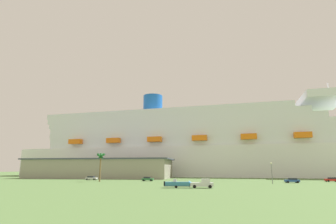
{
  "coord_description": "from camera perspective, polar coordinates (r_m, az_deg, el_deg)",
  "views": [
    {
      "loc": [
        15.88,
        -91.97,
        4.7
      ],
      "look_at": [
        -9.42,
        25.42,
        29.89
      ],
      "focal_mm": 28.83,
      "sensor_mm": 36.0,
      "label": 1
    }
  ],
  "objects": [
    {
      "name": "parked_car_green_wagon",
      "position": [
        106.14,
        -4.35,
        -13.9
      ],
      "size": [
        4.42,
        2.33,
        1.58
      ],
      "color": "#2D723F",
      "rests_on": "ground_plane"
    },
    {
      "name": "parked_car_blue_suv",
      "position": [
        101.57,
        24.76,
        -12.98
      ],
      "size": [
        4.79,
        2.35,
        1.58
      ],
      "color": "#264C99",
      "rests_on": "ground_plane"
    },
    {
      "name": "cruise_ship",
      "position": [
        164.83,
        7.72,
        -7.61
      ],
      "size": [
        262.18,
        48.25,
        57.94
      ],
      "color": "white",
      "rests_on": "ground_plane"
    },
    {
      "name": "street_lamp",
      "position": [
        92.78,
        21.05,
        -11.23
      ],
      "size": [
        0.56,
        0.56,
        6.67
      ],
      "color": "slate",
      "rests_on": "ground_plane"
    },
    {
      "name": "pickup_truck",
      "position": [
        69.05,
        7.34,
        -14.79
      ],
      "size": [
        5.83,
        2.92,
        2.2
      ],
      "color": "silver",
      "rests_on": "ground_plane"
    },
    {
      "name": "palm_tree",
      "position": [
        104.41,
        -14.04,
        -9.52
      ],
      "size": [
        3.32,
        3.3,
        10.4
      ],
      "color": "brown",
      "rests_on": "ground_plane"
    },
    {
      "name": "terminal_building",
      "position": [
        140.77,
        -14.2,
        -11.48
      ],
      "size": [
        73.24,
        29.11,
        9.45
      ],
      "color": "gray",
      "rests_on": "ground_plane"
    },
    {
      "name": "parked_car_silver_sedan",
      "position": [
        119.51,
        -15.89,
        -13.26
      ],
      "size": [
        4.79,
        2.25,
        1.58
      ],
      "color": "silver",
      "rests_on": "ground_plane"
    },
    {
      "name": "parked_car_red_hatchback",
      "position": [
        116.28,
        31.34,
        -12.08
      ],
      "size": [
        4.69,
        2.31,
        1.58
      ],
      "color": "red",
      "rests_on": "ground_plane"
    },
    {
      "name": "ground_plane",
      "position": [
        123.08,
        4.89,
        -14.0
      ],
      "size": [
        600.0,
        600.0,
        0.0
      ],
      "primitive_type": "plane",
      "color": "#4C6B38"
    },
    {
      "name": "small_boat_on_trailer",
      "position": [
        68.96,
        2.55,
        -14.95
      ],
      "size": [
        8.34,
        2.76,
        2.15
      ],
      "color": "#595960",
      "rests_on": "ground_plane"
    }
  ]
}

